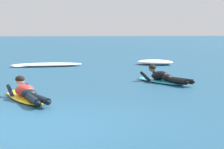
% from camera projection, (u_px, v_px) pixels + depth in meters
% --- Properties ---
extents(ground_plane, '(120.00, 120.00, 0.00)m').
position_uv_depth(ground_plane, '(48.00, 69.00, 17.69)').
color(ground_plane, navy).
extents(surfer_near, '(1.27, 2.60, 0.53)m').
position_uv_depth(surfer_near, '(26.00, 94.00, 10.26)').
color(surfer_near, yellow).
rests_on(surfer_near, ground).
extents(surfer_far, '(1.40, 2.37, 0.54)m').
position_uv_depth(surfer_far, '(162.00, 78.00, 13.40)').
color(surfer_far, '#2DB2D1').
rests_on(surfer_far, ground).
extents(whitewater_mid_left, '(1.80, 1.51, 0.22)m').
position_uv_depth(whitewater_mid_left, '(155.00, 62.00, 19.70)').
color(whitewater_mid_left, white).
rests_on(whitewater_mid_left, ground).
extents(whitewater_mid_right, '(2.99, 1.23, 0.15)m').
position_uv_depth(whitewater_mid_right, '(47.00, 65.00, 18.85)').
color(whitewater_mid_right, white).
rests_on(whitewater_mid_right, ground).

